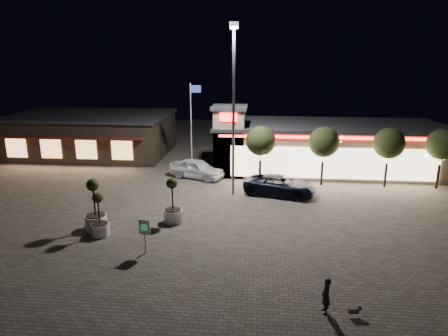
# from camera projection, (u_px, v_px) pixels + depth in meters

# --- Properties ---
(ground) EXTENTS (90.00, 90.00, 0.00)m
(ground) POSITION_uv_depth(u_px,v_px,m) (188.00, 239.00, 22.82)
(ground) COLOR #685E54
(ground) RESTS_ON ground
(retail_building) EXTENTS (20.40, 8.40, 6.10)m
(retail_building) POSITION_uv_depth(u_px,v_px,m) (321.00, 146.00, 36.54)
(retail_building) COLOR tan
(retail_building) RESTS_ON ground
(restaurant_building) EXTENTS (16.40, 11.00, 4.30)m
(restaurant_building) POSITION_uv_depth(u_px,v_px,m) (92.00, 134.00, 42.67)
(restaurant_building) COLOR #382D23
(restaurant_building) RESTS_ON ground
(floodlight_pole) EXTENTS (0.60, 0.40, 12.38)m
(floodlight_pole) POSITION_uv_depth(u_px,v_px,m) (234.00, 101.00, 28.44)
(floodlight_pole) COLOR gray
(floodlight_pole) RESTS_ON ground
(flagpole) EXTENTS (0.95, 0.10, 8.00)m
(flagpole) POSITION_uv_depth(u_px,v_px,m) (192.00, 122.00, 34.19)
(flagpole) COLOR white
(flagpole) RESTS_ON ground
(string_tree_a) EXTENTS (2.42, 2.42, 4.79)m
(string_tree_a) POSITION_uv_depth(u_px,v_px,m) (261.00, 141.00, 32.06)
(string_tree_a) COLOR #332319
(string_tree_a) RESTS_ON ground
(string_tree_b) EXTENTS (2.42, 2.42, 4.79)m
(string_tree_b) POSITION_uv_depth(u_px,v_px,m) (324.00, 142.00, 31.60)
(string_tree_b) COLOR #332319
(string_tree_b) RESTS_ON ground
(string_tree_c) EXTENTS (2.42, 2.42, 4.79)m
(string_tree_c) POSITION_uv_depth(u_px,v_px,m) (389.00, 143.00, 31.15)
(string_tree_c) COLOR #332319
(string_tree_c) RESTS_ON ground
(string_tree_d) EXTENTS (2.42, 2.42, 4.79)m
(string_tree_d) POSITION_uv_depth(u_px,v_px,m) (442.00, 144.00, 30.79)
(string_tree_d) COLOR #332319
(string_tree_d) RESTS_ON ground
(pickup_truck) EXTENTS (5.83, 3.73, 1.50)m
(pickup_truck) POSITION_uv_depth(u_px,v_px,m) (280.00, 185.00, 30.07)
(pickup_truck) COLOR black
(pickup_truck) RESTS_ON ground
(white_sedan) EXTENTS (5.22, 3.57, 1.65)m
(white_sedan) POSITION_uv_depth(u_px,v_px,m) (197.00, 169.00, 34.29)
(white_sedan) COLOR white
(white_sedan) RESTS_ON ground
(pedestrian) EXTENTS (0.41, 0.59, 1.53)m
(pedestrian) POSITION_uv_depth(u_px,v_px,m) (326.00, 296.00, 16.07)
(pedestrian) COLOR black
(pedestrian) RESTS_ON ground
(dog) EXTENTS (0.56, 0.27, 0.30)m
(dog) POSITION_uv_depth(u_px,v_px,m) (355.00, 310.00, 15.97)
(dog) COLOR #59514C
(dog) RESTS_ON ground
(planter_left) EXTENTS (1.29, 1.29, 3.18)m
(planter_left) POSITION_uv_depth(u_px,v_px,m) (95.00, 214.00, 23.98)
(planter_left) COLOR silver
(planter_left) RESTS_ON ground
(planter_mid) EXTENTS (1.07, 1.07, 2.63)m
(planter_mid) POSITION_uv_depth(u_px,v_px,m) (100.00, 222.00, 23.16)
(planter_mid) COLOR silver
(planter_mid) RESTS_ON ground
(planter_right) EXTENTS (1.18, 1.18, 2.91)m
(planter_right) POSITION_uv_depth(u_px,v_px,m) (173.00, 208.00, 25.04)
(planter_right) COLOR silver
(planter_right) RESTS_ON ground
(valet_sign) EXTENTS (0.62, 0.16, 1.87)m
(valet_sign) POSITION_uv_depth(u_px,v_px,m) (145.00, 230.00, 20.93)
(valet_sign) COLOR gray
(valet_sign) RESTS_ON ground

